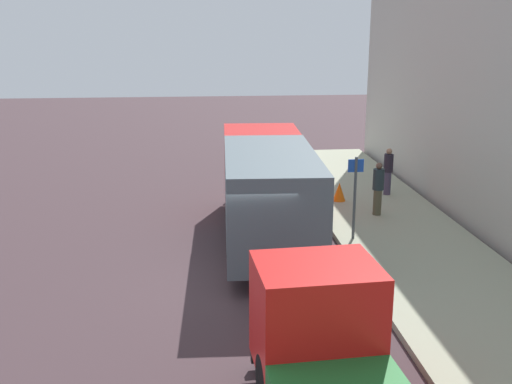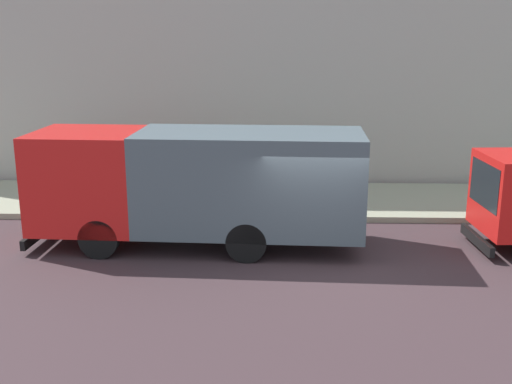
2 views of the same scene
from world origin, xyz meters
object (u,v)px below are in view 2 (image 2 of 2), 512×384
Objects in this scene: large_utility_truck at (197,182)px; street_sign_post at (226,163)px; pedestrian_standing at (160,170)px; traffic_cone_orange at (98,195)px; pedestrian_walking at (94,162)px.

large_utility_truck reaches higher than street_sign_post.
large_utility_truck is 4.77× the size of pedestrian_standing.
traffic_cone_orange is at bearing 82.86° from street_sign_post.
traffic_cone_orange is at bearing -88.63° from pedestrian_standing.
large_utility_truck is 6.23m from pedestrian_walking.
pedestrian_walking is 0.99× the size of pedestrian_standing.
pedestrian_walking is 5.08m from street_sign_post.
street_sign_post reaches higher than pedestrian_walking.
street_sign_post is at bearing 33.33° from pedestrian_standing.
pedestrian_walking is 0.71× the size of street_sign_post.
traffic_cone_orange is at bearing -39.90° from pedestrian_walking.
traffic_cone_orange is 4.01m from street_sign_post.
street_sign_post is at bearing -97.14° from traffic_cone_orange.
large_utility_truck is at bearing 167.98° from street_sign_post.
street_sign_post is at bearing 3.73° from pedestrian_walking.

